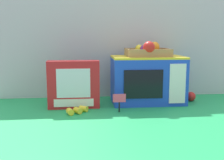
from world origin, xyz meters
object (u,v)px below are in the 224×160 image
at_px(loose_toy_apple, 191,96).
at_px(cookie_set_box, 74,85).
at_px(price_sign, 119,100).
at_px(toy_microwave, 148,80).
at_px(loose_toy_banana, 77,110).
at_px(food_groups_crate, 148,51).

bearing_deg(loose_toy_apple, cookie_set_box, -172.81).
bearing_deg(price_sign, toy_microwave, 45.39).
bearing_deg(loose_toy_banana, toy_microwave, 25.45).
height_order(toy_microwave, food_groups_crate, food_groups_crate).
bearing_deg(loose_toy_banana, cookie_set_box, 99.50).
distance_m(cookie_set_box, loose_toy_apple, 0.74).
xyz_separation_m(price_sign, loose_toy_banana, (-0.23, -0.00, -0.05)).
relative_size(food_groups_crate, loose_toy_apple, 4.45).
bearing_deg(loose_toy_banana, loose_toy_apple, 16.46).
relative_size(toy_microwave, cookie_set_box, 1.48).
xyz_separation_m(loose_toy_banana, loose_toy_apple, (0.71, 0.21, 0.01)).
distance_m(toy_microwave, loose_toy_apple, 0.31).
xyz_separation_m(toy_microwave, price_sign, (-0.20, -0.20, -0.08)).
height_order(loose_toy_banana, loose_toy_apple, loose_toy_apple).
distance_m(food_groups_crate, cookie_set_box, 0.49).
xyz_separation_m(cookie_set_box, loose_toy_banana, (0.02, -0.12, -0.12)).
xyz_separation_m(price_sign, loose_toy_apple, (0.48, 0.21, -0.04)).
bearing_deg(food_groups_crate, price_sign, -133.34).
relative_size(cookie_set_box, loose_toy_banana, 2.42).
relative_size(toy_microwave, loose_toy_banana, 3.59).
bearing_deg(loose_toy_apple, food_groups_crate, 179.43).
xyz_separation_m(toy_microwave, loose_toy_apple, (0.28, 0.01, -0.11)).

